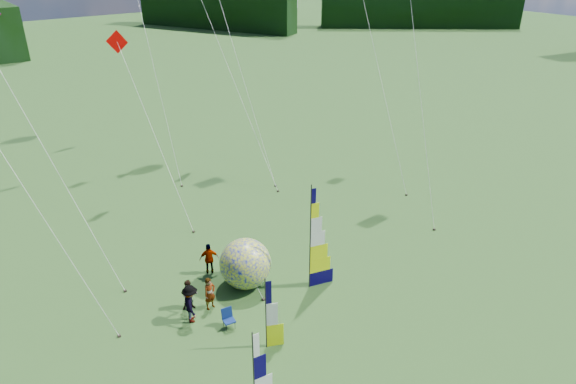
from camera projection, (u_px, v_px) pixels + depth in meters
ground at (362, 332)px, 22.25m from camera, size 220.00×220.00×0.00m
treeline_ring at (368, 254)px, 20.48m from camera, size 210.00×210.00×8.00m
feather_banner_main at (310, 240)px, 23.95m from camera, size 1.41×0.47×5.35m
side_banner_left at (266, 315)px, 20.70m from camera, size 0.89×0.48×3.34m
side_banner_far at (254, 369)px, 18.21m from camera, size 0.94×0.23×3.15m
bol_inflatable at (245, 264)px, 24.73m from camera, size 3.30×3.30×2.50m
spectator_a at (210, 293)px, 23.35m from camera, size 0.64×0.47×1.63m
spectator_b at (190, 295)px, 23.34m from camera, size 0.83×0.63×1.53m
spectator_c at (191, 304)px, 22.51m from camera, size 0.77×1.28×1.86m
spectator_d at (209, 259)px, 25.85m from camera, size 1.07×0.81×1.69m
camp_chair at (229, 319)px, 22.30m from camera, size 0.61×0.61×0.92m
kite_whale at (223, 45)px, 35.52m from camera, size 4.20×16.41×17.52m
kite_rainbow_delta at (44, 135)px, 23.16m from camera, size 9.25×12.29×14.74m
kite_parafoil at (422, 81)px, 29.75m from camera, size 8.17×11.28×15.87m
small_kite_red at (153, 125)px, 30.14m from camera, size 4.99×10.63×10.97m
small_kite_orange at (241, 64)px, 35.36m from camera, size 7.28×12.21×15.23m
small_kite_yellow at (384, 80)px, 34.53m from camera, size 8.45×11.50×13.63m
small_kite_pink at (3, 146)px, 18.74m from camera, size 8.44×8.74×17.06m
small_kite_green at (146, 29)px, 34.77m from camera, size 4.98×12.10×19.71m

